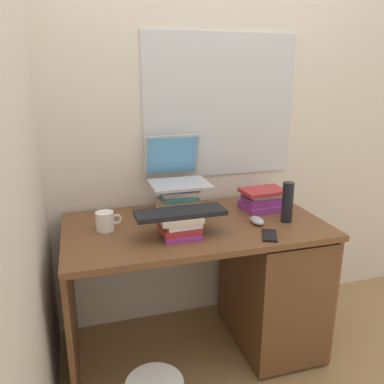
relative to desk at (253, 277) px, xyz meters
name	(u,v)px	position (x,y,z in m)	size (l,w,h in m)	color
ground_plane	(195,348)	(-0.33, 0.03, -0.41)	(6.00, 6.00, 0.00)	#9E7A4C
wall_back	(175,108)	(-0.33, 0.43, 0.89)	(6.00, 0.06, 2.60)	silver
wall_left	(22,120)	(-1.08, 0.03, 0.89)	(0.05, 6.00, 2.60)	beige
desk	(253,277)	(0.00, 0.00, 0.00)	(1.31, 0.71, 0.76)	brown
book_stack_tall	(179,201)	(-0.37, 0.17, 0.42)	(0.24, 0.19, 0.17)	#338C4C
book_stack_keyboard_riser	(180,225)	(-0.44, -0.10, 0.40)	(0.20, 0.20, 0.10)	#8C338C
book_stack_side	(263,200)	(0.10, 0.13, 0.40)	(0.25, 0.20, 0.12)	#8C338C
laptop	(176,172)	(-0.37, 0.24, 0.57)	(0.31, 0.32, 0.25)	#B7BABF
keyboard	(180,213)	(-0.44, -0.10, 0.46)	(0.42, 0.14, 0.02)	black
computer_mouse	(257,221)	(-0.03, -0.06, 0.36)	(0.06, 0.10, 0.04)	#A5A8AD
mug	(105,221)	(-0.77, 0.07, 0.39)	(0.13, 0.09, 0.09)	white
water_bottle	(287,202)	(0.13, -0.08, 0.45)	(0.06, 0.06, 0.21)	black
cell_phone	(269,235)	(-0.04, -0.23, 0.35)	(0.07, 0.14, 0.01)	black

